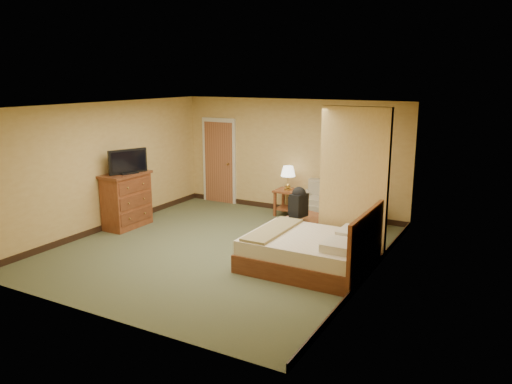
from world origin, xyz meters
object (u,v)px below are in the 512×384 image
Objects in this scene: dresser at (127,200)px; bed at (312,251)px; loveseat at (335,210)px; coffee_table at (310,223)px.

dresser is 0.58× the size of bed.
bed is (0.58, -2.67, 0.02)m from loveseat.
loveseat is at bearing 102.30° from bed.
coffee_table is 1.53m from bed.
coffee_table is at bearing 113.83° from bed.
loveseat is at bearing 88.36° from coffee_table.
coffee_table is 0.75× the size of dresser.
loveseat is at bearing 32.38° from dresser.
dresser is (-3.68, -1.08, 0.26)m from coffee_table.
dresser is (-3.71, -2.35, 0.30)m from loveseat.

